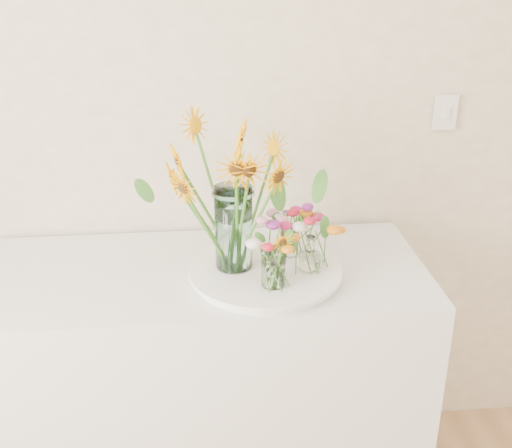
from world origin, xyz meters
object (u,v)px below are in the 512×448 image
object	(u,v)px
counter	(205,388)
small_vase_a	(274,268)
mason_jar	(234,228)
small_vase_c	(289,241)
tray	(265,274)
small_vase_b	(310,253)

from	to	relation	value
counter	small_vase_a	distance (m)	0.60
small_vase_a	mason_jar	bearing A→B (deg)	129.06
mason_jar	small_vase_c	world-z (taller)	mason_jar
mason_jar	small_vase_a	world-z (taller)	mason_jar
tray	small_vase_b	bearing A→B (deg)	-4.23
mason_jar	small_vase_b	distance (m)	0.24
tray	mason_jar	size ratio (longest dim) A/B	1.68
tray	mason_jar	world-z (taller)	mason_jar
counter	tray	bearing A→B (deg)	-19.86
small_vase_b	small_vase_a	bearing A→B (deg)	-143.13
tray	counter	bearing A→B (deg)	160.14
tray	small_vase_a	size ratio (longest dim) A/B	3.65
mason_jar	small_vase_a	distance (m)	0.18
small_vase_a	small_vase_c	xyz separation A→B (m)	(0.07, 0.19, -0.01)
tray	small_vase_b	xyz separation A→B (m)	(0.13, -0.01, 0.07)
counter	small_vase_b	world-z (taller)	small_vase_b
small_vase_a	small_vase_c	bearing A→B (deg)	69.15
counter	small_vase_c	distance (m)	0.60
small_vase_b	counter	bearing A→B (deg)	166.28
counter	mason_jar	world-z (taller)	mason_jar
tray	mason_jar	bearing A→B (deg)	163.66
mason_jar	small_vase_b	world-z (taller)	mason_jar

